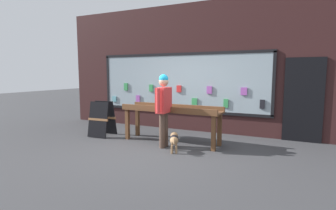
{
  "coord_description": "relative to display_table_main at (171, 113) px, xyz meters",
  "views": [
    {
      "loc": [
        2.67,
        -4.99,
        1.7
      ],
      "look_at": [
        0.01,
        0.61,
        0.96
      ],
      "focal_mm": 28.0,
      "sensor_mm": 36.0,
      "label": 1
    }
  ],
  "objects": [
    {
      "name": "sandwich_board_sign",
      "position": [
        -2.0,
        -0.18,
        -0.26
      ],
      "size": [
        0.64,
        0.62,
        0.95
      ],
      "rotation": [
        0.0,
        0.0,
        0.07
      ],
      "color": "black",
      "rests_on": "ground_plane"
    },
    {
      "name": "ground_plane",
      "position": [
        -0.0,
        -0.8,
        -0.74
      ],
      "size": [
        40.0,
        40.0,
        0.0
      ],
      "primitive_type": "plane",
      "color": "#38383A"
    },
    {
      "name": "small_dog",
      "position": [
        0.39,
        -0.69,
        -0.47
      ],
      "size": [
        0.34,
        0.55,
        0.4
      ],
      "rotation": [
        0.0,
        0.0,
        1.98
      ],
      "color": "#99724C",
      "rests_on": "ground_plane"
    },
    {
      "name": "display_table_main",
      "position": [
        0.0,
        0.0,
        0.0
      ],
      "size": [
        2.53,
        0.7,
        0.93
      ],
      "color": "brown",
      "rests_on": "ground_plane"
    },
    {
      "name": "shopfront_facade",
      "position": [
        0.01,
        1.59,
        1.09
      ],
      "size": [
        8.85,
        0.29,
        3.73
      ],
      "color": "#331919",
      "rests_on": "ground_plane"
    },
    {
      "name": "person_browsing",
      "position": [
        0.02,
        -0.46,
        0.25
      ],
      "size": [
        0.23,
        0.67,
        1.69
      ],
      "rotation": [
        0.0,
        0.0,
        1.6
      ],
      "color": "#4C382D",
      "rests_on": "ground_plane"
    }
  ]
}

